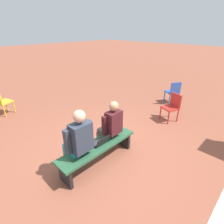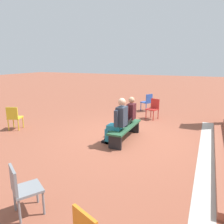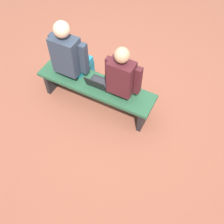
{
  "view_description": "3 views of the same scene",
  "coord_description": "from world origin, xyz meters",
  "px_view_note": "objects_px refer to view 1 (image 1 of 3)",
  "views": [
    {
      "loc": [
        2.11,
        2.26,
        2.61
      ],
      "look_at": [
        -0.35,
        -0.11,
        0.95
      ],
      "focal_mm": 28.0,
      "sensor_mm": 36.0,
      "label": 1
    },
    {
      "loc": [
        6.23,
        2.26,
        2.41
      ],
      "look_at": [
        0.81,
        -0.15,
        1.0
      ],
      "focal_mm": 35.0,
      "sensor_mm": 36.0,
      "label": 2
    },
    {
      "loc": [
        -1.21,
        2.26,
        3.26
      ],
      "look_at": [
        -0.28,
        0.46,
        0.57
      ],
      "focal_mm": 42.0,
      "sensor_mm": 36.0,
      "label": 3
    }
  ],
  "objects_px": {
    "person_student": "(110,126)",
    "person_adult": "(78,140)",
    "bench": "(98,149)",
    "plastic_chair_near_bench_left": "(172,106)",
    "plastic_chair_foreground": "(1,101)",
    "plastic_chair_near_bench_right": "(173,91)",
    "laptop": "(100,142)"
  },
  "relations": [
    {
      "from": "plastic_chair_near_bench_right",
      "to": "person_student",
      "type": "bearing_deg",
      "value": 5.43
    },
    {
      "from": "bench",
      "to": "plastic_chair_near_bench_left",
      "type": "bearing_deg",
      "value": 176.32
    },
    {
      "from": "bench",
      "to": "person_student",
      "type": "height_order",
      "value": "person_student"
    },
    {
      "from": "bench",
      "to": "person_student",
      "type": "distance_m",
      "value": 0.55
    },
    {
      "from": "laptop",
      "to": "person_adult",
      "type": "bearing_deg",
      "value": -9.87
    },
    {
      "from": "person_student",
      "to": "plastic_chair_near_bench_right",
      "type": "relative_size",
      "value": 1.53
    },
    {
      "from": "person_adult",
      "to": "plastic_chair_near_bench_left",
      "type": "relative_size",
      "value": 1.65
    },
    {
      "from": "plastic_chair_near_bench_right",
      "to": "laptop",
      "type": "bearing_deg",
      "value": 5.99
    },
    {
      "from": "plastic_chair_near_bench_right",
      "to": "person_adult",
      "type": "bearing_deg",
      "value": 4.35
    },
    {
      "from": "plastic_chair_near_bench_left",
      "to": "plastic_chair_foreground",
      "type": "bearing_deg",
      "value": -49.79
    },
    {
      "from": "plastic_chair_near_bench_left",
      "to": "plastic_chair_foreground",
      "type": "xyz_separation_m",
      "value": [
        3.48,
        -4.12,
        0.0
      ]
    },
    {
      "from": "laptop",
      "to": "plastic_chair_near_bench_right",
      "type": "relative_size",
      "value": 0.38
    },
    {
      "from": "person_student",
      "to": "plastic_chair_foreground",
      "type": "xyz_separation_m",
      "value": [
        1.07,
        -3.87,
        -0.21
      ]
    },
    {
      "from": "plastic_chair_near_bench_left",
      "to": "plastic_chair_near_bench_right",
      "type": "distance_m",
      "value": 1.41
    },
    {
      "from": "bench",
      "to": "plastic_chair_near_bench_left",
      "type": "height_order",
      "value": "plastic_chair_near_bench_left"
    },
    {
      "from": "person_adult",
      "to": "laptop",
      "type": "relative_size",
      "value": 4.32
    },
    {
      "from": "laptop",
      "to": "plastic_chair_near_bench_left",
      "type": "relative_size",
      "value": 0.38
    },
    {
      "from": "plastic_chair_foreground",
      "to": "plastic_chair_near_bench_left",
      "type": "bearing_deg",
      "value": 130.21
    },
    {
      "from": "plastic_chair_near_bench_left",
      "to": "laptop",
      "type": "bearing_deg",
      "value": -3.5
    },
    {
      "from": "person_adult",
      "to": "plastic_chair_near_bench_left",
      "type": "bearing_deg",
      "value": 175.57
    },
    {
      "from": "person_student",
      "to": "person_adult",
      "type": "relative_size",
      "value": 0.93
    },
    {
      "from": "bench",
      "to": "plastic_chair_near_bench_left",
      "type": "distance_m",
      "value": 2.85
    },
    {
      "from": "plastic_chair_foreground",
      "to": "plastic_chair_near_bench_right",
      "type": "distance_m",
      "value": 5.92
    },
    {
      "from": "person_student",
      "to": "plastic_chair_foreground",
      "type": "relative_size",
      "value": 1.53
    },
    {
      "from": "person_adult",
      "to": "plastic_chair_near_bench_right",
      "type": "distance_m",
      "value": 4.56
    },
    {
      "from": "plastic_chair_near_bench_right",
      "to": "plastic_chair_foreground",
      "type": "bearing_deg",
      "value": -36.47
    },
    {
      "from": "person_student",
      "to": "laptop",
      "type": "xyz_separation_m",
      "value": [
        0.37,
        0.08,
        -0.19
      ]
    },
    {
      "from": "person_adult",
      "to": "plastic_chair_near_bench_right",
      "type": "xyz_separation_m",
      "value": [
        -4.54,
        -0.35,
        -0.25
      ]
    },
    {
      "from": "person_student",
      "to": "laptop",
      "type": "relative_size",
      "value": 4.02
    },
    {
      "from": "person_adult",
      "to": "plastic_chair_foreground",
      "type": "distance_m",
      "value": 3.88
    },
    {
      "from": "plastic_chair_near_bench_left",
      "to": "plastic_chair_foreground",
      "type": "relative_size",
      "value": 1.0
    },
    {
      "from": "laptop",
      "to": "bench",
      "type": "bearing_deg",
      "value": -13.14
    }
  ]
}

